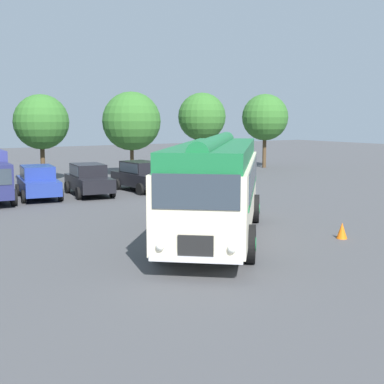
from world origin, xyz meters
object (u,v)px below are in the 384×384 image
(car_near_left, at_px, (38,182))
(car_mid_left, at_px, (89,179))
(car_mid_right, at_px, (141,176))
(traffic_cone, at_px, (342,231))
(car_far_right, at_px, (179,174))
(vintage_bus, at_px, (215,183))

(car_near_left, height_order, car_mid_left, same)
(car_mid_right, bearing_deg, traffic_cone, -88.50)
(traffic_cone, bearing_deg, car_near_left, 112.56)
(car_far_right, bearing_deg, car_near_left, 177.58)
(vintage_bus, distance_m, car_mid_left, 11.98)
(car_far_right, bearing_deg, car_mid_right, 178.96)
(vintage_bus, bearing_deg, car_mid_right, 75.03)
(car_mid_left, bearing_deg, car_mid_right, -0.09)
(car_mid_left, bearing_deg, traffic_cone, -76.36)
(car_mid_left, distance_m, car_far_right, 5.52)
(car_mid_left, bearing_deg, vintage_bus, -90.40)
(car_near_left, distance_m, car_mid_left, 2.62)
(vintage_bus, height_order, car_mid_left, vintage_bus)
(car_near_left, relative_size, traffic_cone, 8.01)
(vintage_bus, height_order, traffic_cone, vintage_bus)
(car_mid_left, height_order, car_mid_right, same)
(car_far_right, relative_size, traffic_cone, 7.97)
(car_mid_right, distance_m, car_far_right, 2.41)
(car_mid_left, distance_m, traffic_cone, 14.77)
(vintage_bus, bearing_deg, car_mid_left, 89.60)
(vintage_bus, xyz_separation_m, car_far_right, (5.60, 11.88, -1.05))
(car_near_left, bearing_deg, car_mid_left, -6.46)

